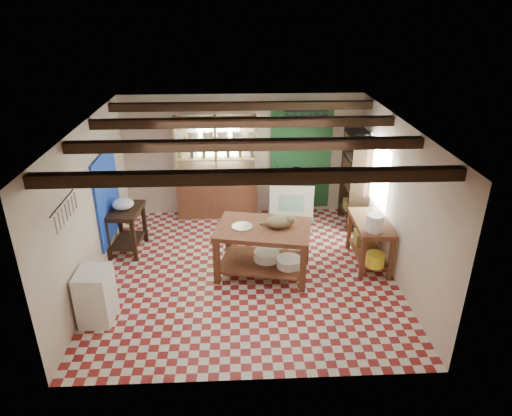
{
  "coord_description": "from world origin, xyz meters",
  "views": [
    {
      "loc": [
        -0.16,
        -6.78,
        4.33
      ],
      "look_at": [
        0.18,
        0.3,
        1.08
      ],
      "focal_mm": 32.0,
      "sensor_mm": 36.0,
      "label": 1
    }
  ],
  "objects_px": {
    "work_table": "(263,250)",
    "right_counter": "(369,242)",
    "prep_table": "(126,230)",
    "white_cabinet": "(96,296)",
    "cat": "(279,222)",
    "stove": "(291,197)"
  },
  "relations": [
    {
      "from": "work_table",
      "to": "right_counter",
      "type": "distance_m",
      "value": 1.9
    },
    {
      "from": "white_cabinet",
      "to": "cat",
      "type": "bearing_deg",
      "value": 24.59
    },
    {
      "from": "work_table",
      "to": "white_cabinet",
      "type": "xyz_separation_m",
      "value": [
        -2.51,
        -1.15,
        -0.03
      ]
    },
    {
      "from": "prep_table",
      "to": "work_table",
      "type": "bearing_deg",
      "value": -15.05
    },
    {
      "from": "right_counter",
      "to": "cat",
      "type": "distance_m",
      "value": 1.74
    },
    {
      "from": "stove",
      "to": "cat",
      "type": "xyz_separation_m",
      "value": [
        -0.48,
        -2.2,
        0.52
      ]
    },
    {
      "from": "prep_table",
      "to": "right_counter",
      "type": "relative_size",
      "value": 0.74
    },
    {
      "from": "prep_table",
      "to": "white_cabinet",
      "type": "relative_size",
      "value": 1.05
    },
    {
      "from": "prep_table",
      "to": "cat",
      "type": "bearing_deg",
      "value": -13.4
    },
    {
      "from": "right_counter",
      "to": "cat",
      "type": "bearing_deg",
      "value": -170.61
    },
    {
      "from": "stove",
      "to": "work_table",
      "type": "bearing_deg",
      "value": -104.39
    },
    {
      "from": "work_table",
      "to": "white_cabinet",
      "type": "relative_size",
      "value": 1.9
    },
    {
      "from": "cat",
      "to": "work_table",
      "type": "bearing_deg",
      "value": -178.69
    },
    {
      "from": "stove",
      "to": "cat",
      "type": "distance_m",
      "value": 2.31
    },
    {
      "from": "prep_table",
      "to": "right_counter",
      "type": "bearing_deg",
      "value": -4.02
    },
    {
      "from": "right_counter",
      "to": "prep_table",
      "type": "bearing_deg",
      "value": 172.81
    },
    {
      "from": "white_cabinet",
      "to": "right_counter",
      "type": "bearing_deg",
      "value": 19.38
    },
    {
      "from": "prep_table",
      "to": "white_cabinet",
      "type": "height_order",
      "value": "prep_table"
    },
    {
      "from": "stove",
      "to": "cat",
      "type": "relative_size",
      "value": 2.14
    },
    {
      "from": "stove",
      "to": "cat",
      "type": "bearing_deg",
      "value": -98.19
    },
    {
      "from": "prep_table",
      "to": "white_cabinet",
      "type": "bearing_deg",
      "value": -85.83
    },
    {
      "from": "work_table",
      "to": "right_counter",
      "type": "height_order",
      "value": "work_table"
    }
  ]
}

